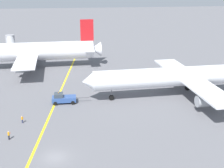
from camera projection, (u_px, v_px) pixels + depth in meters
The scene contains 8 objects.
ground_plane at pixel (55, 157), 51.55m from camera, with size 600.00×600.00×0.00m, color slate.
taxiway_stripe at pixel (43, 131), 60.59m from camera, with size 0.50×120.00×0.01m, color yellow.
airliner_at_gate_left at pixel (22, 52), 102.28m from camera, with size 53.06×39.22×15.68m.
airliner_being_pushed at pixel (184, 77), 77.80m from camera, with size 50.36×38.86×15.55m.
pushback_tug at pixel (63, 98), 74.05m from camera, with size 8.88×3.14×2.78m.
ground_crew_wing_walker_right at pixel (22, 119), 63.67m from camera, with size 0.47×0.36×1.56m.
ground_crew_marshaller_foreground at pixel (9, 135), 56.94m from camera, with size 0.50×0.36×1.74m.
jet_bridge at pixel (11, 43), 123.14m from camera, with size 7.29×21.87×6.29m.
Camera 1 is at (3.02, -45.95, 27.79)m, focal length 49.85 mm.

